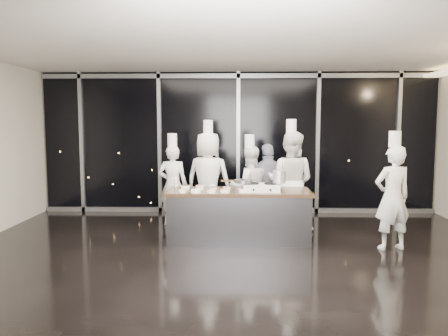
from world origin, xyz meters
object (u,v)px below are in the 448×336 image
at_px(stock_pot, 279,177).
at_px(chef_center, 249,187).
at_px(guest, 268,185).
at_px(chef_left, 208,179).
at_px(chef_right, 290,181).
at_px(stove, 262,187).
at_px(demo_counter, 239,216).
at_px(chef_side, 393,197).
at_px(frying_pan, 243,181).
at_px(chef_far_left, 173,184).

bearing_deg(stock_pot, chef_center, 115.03).
bearing_deg(guest, stock_pot, 79.87).
relative_size(chef_left, chef_right, 0.99).
height_order(stock_pot, chef_left, chef_left).
height_order(stove, guest, guest).
xyz_separation_m(demo_counter, chef_side, (2.49, -0.40, 0.42)).
bearing_deg(guest, frying_pan, 51.61).
bearing_deg(chef_left, guest, -165.96).
relative_size(stock_pot, chef_side, 0.11).
relative_size(demo_counter, stove, 4.00).
xyz_separation_m(chef_left, guest, (1.19, -0.03, -0.13)).
bearing_deg(chef_left, demo_counter, 132.85).
bearing_deg(frying_pan, guest, 67.14).
bearing_deg(chef_left, chef_center, -179.07).
bearing_deg(stock_pot, frying_pan, -179.97).
xyz_separation_m(frying_pan, chef_side, (2.42, -0.33, -0.20)).
xyz_separation_m(chef_center, chef_side, (2.28, -1.34, 0.05)).
height_order(stove, stock_pot, stock_pot).
height_order(demo_counter, stock_pot, stock_pot).
distance_m(stove, chef_far_left, 2.13).
bearing_deg(demo_counter, chef_center, 77.44).
distance_m(frying_pan, chef_right, 1.28).
xyz_separation_m(demo_counter, chef_left, (-0.60, 1.15, 0.50)).
distance_m(stove, chef_side, 2.12).
xyz_separation_m(chef_far_left, chef_center, (1.53, -0.24, -0.02)).
bearing_deg(guest, chef_far_left, -16.45).
bearing_deg(chef_right, chef_center, 9.81).
distance_m(chef_left, chef_right, 1.62).
height_order(frying_pan, chef_side, chef_side).
distance_m(chef_left, chef_side, 3.45).
bearing_deg(frying_pan, demo_counter, 131.51).
bearing_deg(chef_far_left, stove, 146.31).
bearing_deg(chef_side, chef_right, -51.71).
relative_size(demo_counter, chef_side, 1.28).
relative_size(chef_center, chef_side, 0.95).
height_order(frying_pan, guest, guest).
height_order(chef_far_left, chef_right, chef_right).
xyz_separation_m(demo_counter, stock_pot, (0.68, -0.07, 0.70)).
xyz_separation_m(frying_pan, chef_far_left, (-1.38, 1.26, -0.23)).
height_order(chef_left, chef_right, chef_right).
bearing_deg(stove, frying_pan, 178.81).
bearing_deg(frying_pan, chef_side, -6.68).
relative_size(demo_counter, frying_pan, 4.60).
xyz_separation_m(stove, stock_pot, (0.30, 0.01, 0.18)).
height_order(demo_counter, chef_center, chef_center).
relative_size(chef_left, chef_side, 1.09).
bearing_deg(chef_center, frying_pan, 69.34).
height_order(guest, chef_right, chef_right).
relative_size(frying_pan, stock_pot, 2.47).
height_order(demo_counter, chef_side, chef_side).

